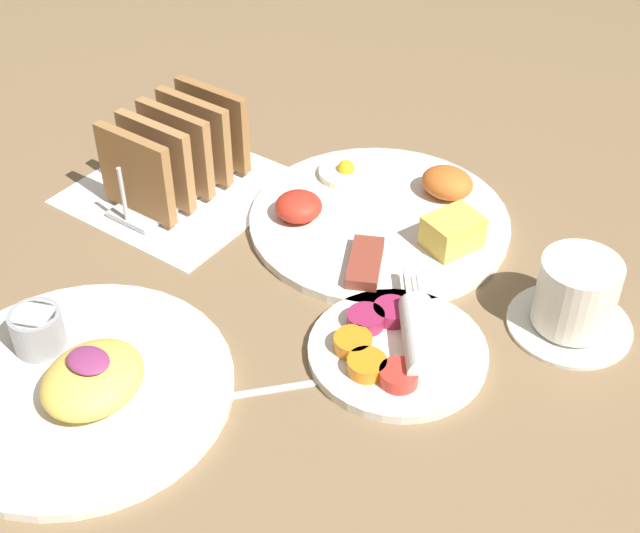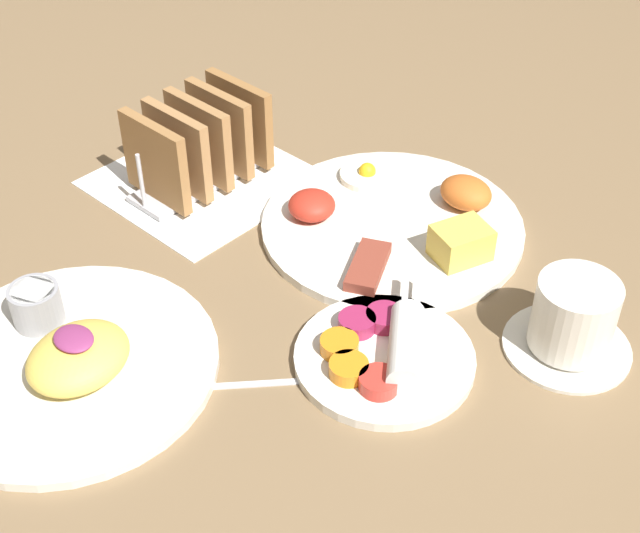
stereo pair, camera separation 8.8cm
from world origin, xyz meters
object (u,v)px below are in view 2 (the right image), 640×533
object	(u,v)px
plate_condiments	(385,353)
toast_rack	(200,143)
plate_breakfast	(397,222)
coffee_cup	(573,320)
plate_foreground	(67,356)

from	to	relation	value
plate_condiments	toast_rack	xyz separation A→B (m)	(-0.35, 0.08, 0.04)
plate_condiments	toast_rack	world-z (taller)	toast_rack
plate_breakfast	coffee_cup	xyz separation A→B (m)	(0.23, -0.04, 0.03)
plate_condiments	coffee_cup	xyz separation A→B (m)	(0.11, 0.13, 0.02)
plate_foreground	coffee_cup	bearing A→B (deg)	45.91
plate_breakfast	toast_rack	distance (m)	0.25
plate_condiments	coffee_cup	bearing A→B (deg)	48.67
plate_condiments	plate_foreground	xyz separation A→B (m)	(-0.21, -0.20, 0.00)
coffee_cup	plate_foreground	bearing A→B (deg)	-134.09
plate_foreground	toast_rack	xyz separation A→B (m)	(-0.14, 0.29, 0.04)
toast_rack	coffee_cup	bearing A→B (deg)	5.59
plate_breakfast	plate_condiments	size ratio (longest dim) A/B	1.61
plate_breakfast	coffee_cup	bearing A→B (deg)	-8.71
plate_foreground	toast_rack	world-z (taller)	toast_rack
plate_breakfast	toast_rack	world-z (taller)	toast_rack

